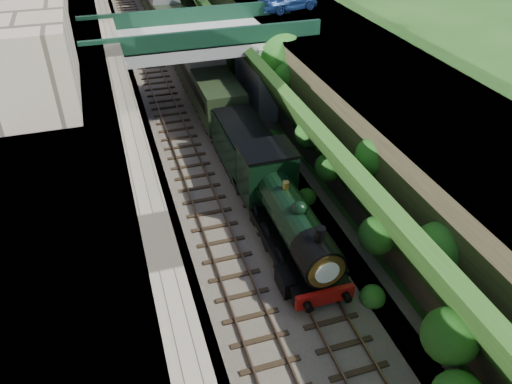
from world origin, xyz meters
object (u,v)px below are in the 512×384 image
object	(u,v)px
tree	(282,59)
tender	(244,149)
road_bridge	(206,62)
locomotive	(286,214)

from	to	relation	value
tree	tender	distance (m)	8.48
tender	tree	bearing A→B (deg)	53.47
road_bridge	tree	size ratio (longest dim) A/B	2.42
tree	locomotive	distance (m)	14.77
tree	road_bridge	bearing A→B (deg)	152.77
road_bridge	tender	xyz separation A→B (m)	(0.26, -8.92, -2.46)
locomotive	tender	size ratio (longest dim) A/B	1.70
road_bridge	locomotive	world-z (taller)	road_bridge
road_bridge	locomotive	size ratio (longest dim) A/B	1.56
tree	locomotive	size ratio (longest dim) A/B	0.65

